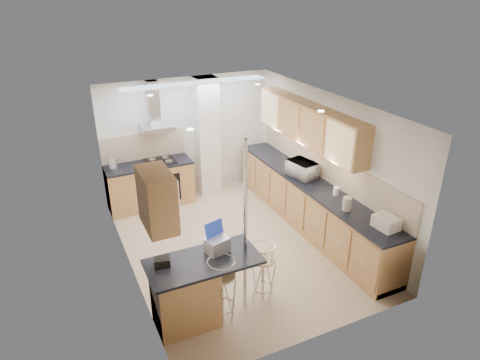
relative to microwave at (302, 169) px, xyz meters
name	(u,v)px	position (x,y,z in m)	size (l,w,h in m)	color
ground	(236,244)	(-1.47, -0.26, -1.07)	(4.80, 4.80, 0.00)	#CDAE88
room_shell	(244,153)	(-1.14, 0.11, 0.47)	(3.64, 4.84, 2.51)	white
right_counter	(310,204)	(0.03, -0.26, -0.61)	(0.63, 4.40, 0.92)	#A17D40
back_counter	(150,184)	(-2.42, 1.84, -0.61)	(1.70, 0.63, 0.92)	#A17D40
peninsula	(205,289)	(-2.59, -1.71, -0.60)	(1.47, 0.72, 0.94)	#A17D40
microwave	(302,169)	(0.00, 0.00, 0.00)	(0.54, 0.37, 0.30)	white
laptop	(217,245)	(-2.35, -1.60, -0.03)	(0.29, 0.22, 0.20)	#ACAEB4
bag	(162,262)	(-3.10, -1.59, -0.08)	(0.20, 0.14, 0.11)	black
bar_stool_near	(222,290)	(-2.40, -1.83, -0.59)	(0.39, 0.39, 0.96)	tan
bar_stool_end	(263,272)	(-1.70, -1.69, -0.62)	(0.37, 0.37, 0.90)	tan
jar_a	(296,162)	(0.15, 0.44, -0.05)	(0.12, 0.12, 0.19)	silver
jar_b	(295,162)	(0.18, 0.52, -0.08)	(0.11, 0.11, 0.14)	silver
jar_c	(347,204)	(-0.06, -1.38, -0.04)	(0.14, 0.14, 0.22)	#B7B192
jar_d	(336,191)	(0.11, -0.88, -0.08)	(0.10, 0.10, 0.14)	white
bread_bin	(386,222)	(0.12, -2.07, -0.06)	(0.28, 0.35, 0.18)	silver
kettle	(114,165)	(-3.09, 1.77, -0.03)	(0.16, 0.16, 0.25)	silver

